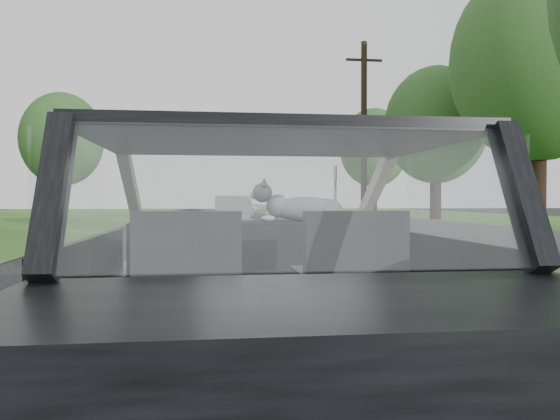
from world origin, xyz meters
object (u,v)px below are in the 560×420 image
object	(u,v)px
cat	(306,207)
other_car	(233,213)
utility_pole	(364,134)
subject_car	(265,276)
highway_sign	(335,196)

from	to	relation	value
cat	other_car	bearing A→B (deg)	97.81
other_car	utility_pole	world-z (taller)	utility_pole
other_car	subject_car	bearing A→B (deg)	-91.79
highway_sign	cat	bearing A→B (deg)	-95.62
cat	utility_pole	size ratio (longest dim) A/B	0.08
highway_sign	utility_pole	bearing A→B (deg)	24.64
utility_pole	highway_sign	bearing A→B (deg)	-163.45
other_car	highway_sign	size ratio (longest dim) A/B	1.53
subject_car	utility_pole	bearing A→B (deg)	72.51
other_car	highway_sign	xyz separation A→B (m)	(4.52, 1.91, 0.65)
subject_car	cat	xyz separation A→B (m)	(0.33, 0.60, 0.37)
subject_car	utility_pole	distance (m)	21.85
subject_car	utility_pole	world-z (taller)	utility_pole
utility_pole	cat	bearing A→B (deg)	-107.12
cat	utility_pole	distance (m)	21.13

